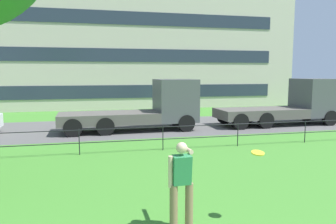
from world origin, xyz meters
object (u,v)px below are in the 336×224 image
(frisbee, at_px, (258,153))
(flatbed_truck_center, at_px, (293,104))
(flatbed_truck_far_left, at_px, (149,108))
(person_thrower, at_px, (181,182))
(apartment_building_background, at_px, (119,12))

(frisbee, relative_size, flatbed_truck_center, 0.04)
(frisbee, xyz_separation_m, flatbed_truck_far_left, (-0.30, 11.44, -0.25))
(person_thrower, relative_size, flatbed_truck_far_left, 0.24)
(apartment_building_background, bearing_deg, frisbee, -89.07)
(flatbed_truck_far_left, distance_m, flatbed_truck_center, 8.85)
(person_thrower, relative_size, apartment_building_background, 0.06)
(person_thrower, xyz_separation_m, frisbee, (1.62, -0.03, 0.51))
(flatbed_truck_center, relative_size, apartment_building_background, 0.23)
(flatbed_truck_far_left, xyz_separation_m, apartment_building_background, (-0.17, 17.37, 8.13))
(person_thrower, distance_m, apartment_building_background, 30.00)
(person_thrower, distance_m, flatbed_truck_center, 15.30)
(person_thrower, bearing_deg, flatbed_truck_far_left, 83.42)
(frisbee, distance_m, apartment_building_background, 29.87)
(frisbee, xyz_separation_m, flatbed_truck_center, (8.55, 11.46, -0.25))
(person_thrower, relative_size, frisbee, 6.54)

